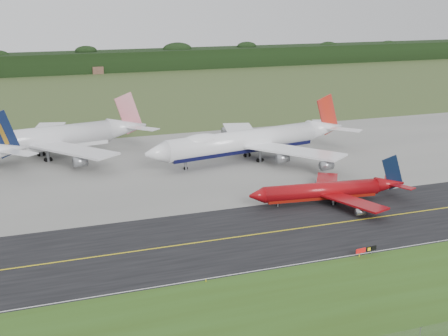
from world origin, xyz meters
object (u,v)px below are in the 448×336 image
taxiway_sign (366,250)px  jet_ba_747 (249,141)px  jet_star_tail (42,139)px  jet_red_737 (330,190)px

taxiway_sign → jet_ba_747: bearing=85.2°
jet_ba_747 → jet_star_tail: 59.15m
jet_red_737 → taxiway_sign: bearing=-106.7°
jet_ba_747 → jet_star_tail: bearing=158.5°
jet_star_tail → jet_red_737: bearing=-47.3°
jet_ba_747 → jet_red_737: 41.08m
jet_star_tail → taxiway_sign: size_ratio=14.35×
jet_star_tail → taxiway_sign: 103.75m
jet_ba_747 → taxiway_sign: size_ratio=14.64×
jet_red_737 → taxiway_sign: (-8.59, -28.62, -1.75)m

